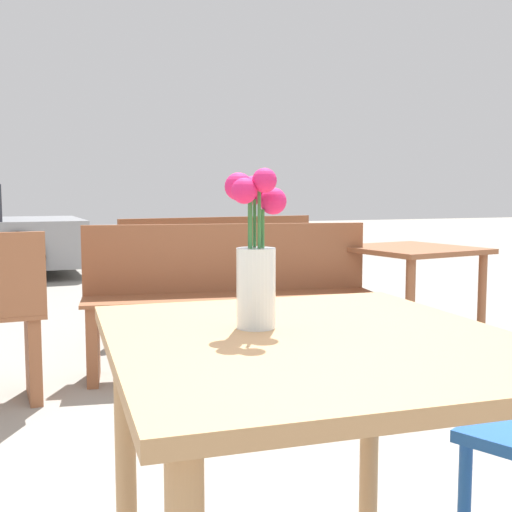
% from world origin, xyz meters
% --- Properties ---
extents(table_front, '(0.84, 0.94, 0.76)m').
position_xyz_m(table_front, '(0.00, 0.00, 0.64)').
color(table_front, tan).
rests_on(table_front, ground_plane).
extents(flower_vase, '(0.13, 0.14, 0.32)m').
position_xyz_m(flower_vase, '(-0.08, 0.10, 0.90)').
color(flower_vase, silver).
rests_on(flower_vase, table_front).
extents(bench_near, '(1.71, 0.66, 0.85)m').
position_xyz_m(bench_near, '(0.68, 2.38, 0.46)').
color(bench_near, brown).
rests_on(bench_near, ground_plane).
extents(bench_far, '(1.61, 0.55, 0.85)m').
position_xyz_m(bench_far, '(1.02, 3.41, 0.46)').
color(bench_far, brown).
rests_on(bench_far, ground_plane).
extents(table_back, '(0.79, 0.83, 0.70)m').
position_xyz_m(table_back, '(1.79, 2.18, 0.58)').
color(table_back, brown).
rests_on(table_back, ground_plane).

